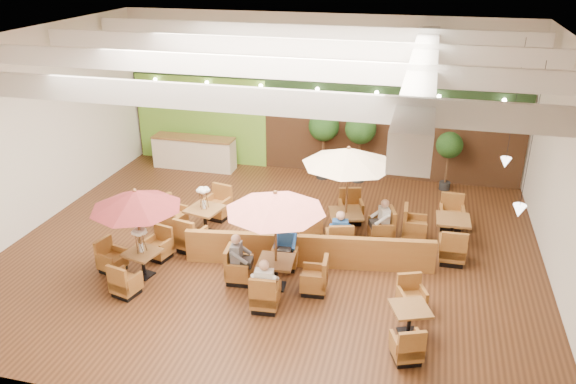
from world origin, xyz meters
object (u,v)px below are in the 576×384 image
(booth_divider, at_px, (309,251))
(table_4, at_px, (409,321))
(table_1, at_px, (275,222))
(diner_1, at_px, (286,241))
(table_5, at_px, (441,231))
(diner_0, at_px, (265,280))
(diner_3, at_px, (340,229))
(topiary_0, at_px, (324,129))
(diner_4, at_px, (382,217))
(table_3, at_px, (196,218))
(service_counter, at_px, (194,153))
(table_2, at_px, (348,177))
(table_0, at_px, (135,214))
(topiary_1, at_px, (361,131))
(diner_2, at_px, (239,254))
(topiary_2, at_px, (449,147))

(booth_divider, height_order, table_4, booth_divider)
(table_1, relative_size, diner_1, 3.18)
(table_5, height_order, diner_0, diner_0)
(diner_3, bearing_deg, diner_0, -122.90)
(topiary_0, height_order, diner_4, topiary_0)
(table_1, bearing_deg, table_3, 138.78)
(table_1, xyz_separation_m, diner_0, (0.00, -0.92, -0.96))
(service_counter, xyz_separation_m, table_2, (6.19, -3.98, 1.26))
(diner_3, distance_m, diner_4, 1.40)
(table_1, bearing_deg, diner_4, 47.42)
(table_0, height_order, table_1, table_1)
(table_3, bearing_deg, diner_1, -10.42)
(table_3, bearing_deg, diner_4, 20.18)
(table_3, relative_size, diner_4, 3.39)
(topiary_0, relative_size, diner_4, 2.95)
(table_2, bearing_deg, diner_4, -16.45)
(table_1, distance_m, topiary_1, 7.12)
(table_5, bearing_deg, table_1, -141.39)
(service_counter, relative_size, topiary_0, 1.24)
(topiary_0, bearing_deg, table_1, -87.99)
(table_2, relative_size, diner_2, 3.37)
(table_5, distance_m, diner_0, 5.61)
(table_0, height_order, topiary_0, topiary_0)
(table_3, bearing_deg, topiary_2, 47.80)
(table_2, bearing_deg, diner_1, -138.42)
(diner_4, bearing_deg, booth_divider, 115.15)
(table_5, distance_m, topiary_2, 4.00)
(topiary_2, height_order, diner_2, topiary_2)
(service_counter, distance_m, table_1, 8.54)
(table_2, relative_size, topiary_0, 1.15)
(table_3, xyz_separation_m, topiary_0, (2.68, 4.90, 1.34))
(table_3, xyz_separation_m, table_5, (6.71, 1.06, -0.09))
(booth_divider, relative_size, table_4, 2.63)
(diner_4, bearing_deg, table_3, 76.65)
(service_counter, bearing_deg, diner_1, -49.95)
(diner_2, xyz_separation_m, diner_3, (2.14, 1.87, 0.01))
(topiary_1, bearing_deg, booth_divider, -94.43)
(table_5, relative_size, diner_0, 3.16)
(diner_0, height_order, diner_2, diner_0)
(service_counter, bearing_deg, table_2, -32.74)
(table_0, distance_m, topiary_0, 8.00)
(table_3, bearing_deg, table_2, 22.06)
(table_1, xyz_separation_m, topiary_2, (3.92, 7.05, -0.24))
(table_2, distance_m, diner_2, 3.73)
(topiary_1, bearing_deg, diner_0, -97.20)
(diner_2, height_order, diner_4, diner_2)
(table_5, bearing_deg, topiary_1, 124.21)
(service_counter, distance_m, table_3, 5.13)
(topiary_0, xyz_separation_m, diner_0, (0.25, -7.97, -1.03))
(table_2, xyz_separation_m, table_4, (1.96, -3.89, -1.52))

